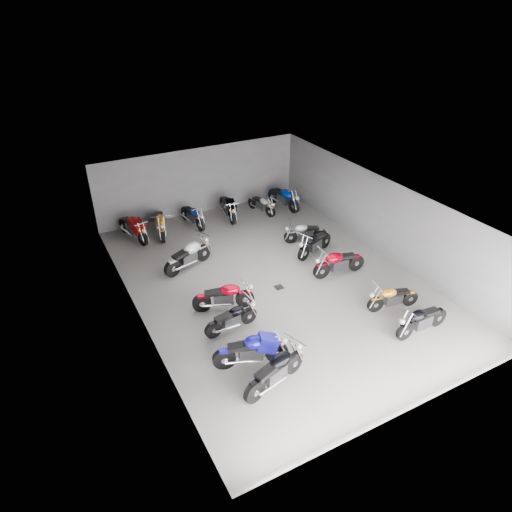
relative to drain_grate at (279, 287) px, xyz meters
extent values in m
plane|color=gray|center=(0.00, 0.50, -0.01)|extent=(14.00, 14.00, 0.00)
cube|color=slate|center=(0.00, 7.50, 1.59)|extent=(10.00, 0.10, 3.20)
cube|color=slate|center=(-5.00, 0.50, 1.59)|extent=(0.10, 14.00, 3.20)
cube|color=slate|center=(5.00, 0.50, 1.59)|extent=(0.10, 14.00, 3.20)
cube|color=black|center=(0.00, 0.50, 3.21)|extent=(10.00, 14.00, 0.04)
cube|color=black|center=(0.00, 0.00, 0.00)|extent=(0.32, 0.32, 0.01)
cylinder|color=black|center=(-1.82, -3.88, 0.33)|extent=(0.69, 0.32, 0.68)
cylinder|color=black|center=(-3.29, -4.30, 0.33)|extent=(0.70, 0.34, 0.68)
cube|color=#2D2D30|center=(-2.55, -4.09, 0.44)|extent=(0.75, 0.50, 0.42)
ellipsoid|color=black|center=(-2.33, -4.03, 0.78)|extent=(0.81, 0.61, 0.38)
cube|color=black|center=(-2.88, -4.18, 0.74)|extent=(0.70, 0.46, 0.19)
cylinder|color=black|center=(-2.01, -3.29, 0.34)|extent=(0.70, 0.34, 0.69)
cylinder|color=black|center=(-3.49, -2.81, 0.34)|extent=(0.70, 0.36, 0.69)
cube|color=#2D2D30|center=(-2.75, -3.05, 0.44)|extent=(0.76, 0.52, 0.43)
ellipsoid|color=#151392|center=(-2.53, -3.12, 0.79)|extent=(0.82, 0.63, 0.39)
cube|color=black|center=(-3.08, -2.94, 0.74)|extent=(0.71, 0.48, 0.19)
cylinder|color=black|center=(-1.93, -1.30, 0.28)|extent=(0.59, 0.17, 0.58)
cylinder|color=black|center=(-3.23, -1.41, 0.28)|extent=(0.59, 0.19, 0.58)
cube|color=#2D2D30|center=(-2.58, -1.36, 0.37)|extent=(0.61, 0.32, 0.36)
ellipsoid|color=black|center=(-2.38, -1.34, 0.66)|extent=(0.64, 0.41, 0.33)
cube|color=black|center=(-2.87, -1.38, 0.63)|extent=(0.57, 0.30, 0.16)
cylinder|color=black|center=(-1.63, -0.44, 0.32)|extent=(0.66, 0.33, 0.65)
cylinder|color=black|center=(-3.04, 0.02, 0.32)|extent=(0.67, 0.35, 0.65)
cube|color=#2D2D30|center=(-2.33, -0.21, 0.42)|extent=(0.73, 0.50, 0.41)
ellipsoid|color=#A50014|center=(-2.12, -0.28, 0.75)|extent=(0.79, 0.60, 0.37)
cube|color=black|center=(-2.64, -0.11, 0.71)|extent=(0.68, 0.46, 0.19)
cylinder|color=black|center=(-1.71, 3.11, 0.34)|extent=(0.70, 0.37, 0.70)
cylinder|color=black|center=(-3.20, 2.57, 0.34)|extent=(0.71, 0.39, 0.70)
cube|color=#2D2D30|center=(-2.46, 2.84, 0.45)|extent=(0.78, 0.55, 0.44)
ellipsoid|color=silver|center=(-2.23, 2.93, 0.80)|extent=(0.84, 0.66, 0.39)
cube|color=black|center=(-2.78, 2.72, 0.76)|extent=(0.73, 0.51, 0.20)
cylinder|color=black|center=(2.01, -4.31, 0.31)|extent=(0.64, 0.14, 0.64)
cylinder|color=black|center=(3.45, -4.29, 0.31)|extent=(0.64, 0.16, 0.64)
cube|color=#2D2D30|center=(2.73, -4.30, 0.41)|extent=(0.65, 0.31, 0.40)
ellipsoid|color=black|center=(2.51, -4.31, 0.73)|extent=(0.68, 0.41, 0.36)
cube|color=black|center=(3.04, -4.30, 0.69)|extent=(0.61, 0.29, 0.18)
cylinder|color=black|center=(2.15, -2.77, 0.29)|extent=(0.59, 0.24, 0.58)
cylinder|color=black|center=(3.44, -3.05, 0.29)|extent=(0.60, 0.26, 0.58)
cube|color=#2D2D30|center=(2.80, -2.91, 0.38)|extent=(0.64, 0.39, 0.36)
ellipsoid|color=orange|center=(2.60, -2.87, 0.67)|extent=(0.68, 0.49, 0.33)
cube|color=black|center=(3.08, -2.97, 0.63)|extent=(0.60, 0.37, 0.17)
cylinder|color=black|center=(1.72, -0.22, 0.33)|extent=(0.68, 0.20, 0.67)
cylinder|color=black|center=(3.24, -0.36, 0.33)|extent=(0.68, 0.22, 0.67)
cube|color=#2D2D30|center=(2.48, -0.29, 0.43)|extent=(0.71, 0.38, 0.42)
ellipsoid|color=#8D0010|center=(2.25, -0.27, 0.77)|extent=(0.75, 0.48, 0.38)
cube|color=black|center=(2.82, -0.32, 0.73)|extent=(0.66, 0.35, 0.19)
cylinder|color=black|center=(1.87, 1.22, 0.31)|extent=(0.65, 0.33, 0.64)
cylinder|color=black|center=(3.24, 1.70, 0.31)|extent=(0.66, 0.35, 0.64)
cube|color=#2D2D30|center=(2.55, 1.46, 0.42)|extent=(0.71, 0.50, 0.40)
ellipsoid|color=black|center=(2.34, 1.39, 0.74)|extent=(0.78, 0.60, 0.36)
cube|color=black|center=(2.86, 1.56, 0.70)|extent=(0.67, 0.47, 0.18)
cylinder|color=black|center=(2.16, 2.69, 0.29)|extent=(0.59, 0.28, 0.58)
cylinder|color=black|center=(3.42, 2.31, 0.29)|extent=(0.60, 0.30, 0.58)
cube|color=#2D2D30|center=(2.79, 2.50, 0.38)|extent=(0.65, 0.43, 0.36)
ellipsoid|color=#B8B8BD|center=(2.60, 2.56, 0.67)|extent=(0.70, 0.53, 0.33)
cube|color=black|center=(3.07, 2.41, 0.63)|extent=(0.60, 0.41, 0.17)
cylinder|color=black|center=(-3.52, 5.49, 0.35)|extent=(0.31, 0.72, 0.70)
cylinder|color=black|center=(-3.91, 7.04, 0.35)|extent=(0.33, 0.72, 0.70)
cube|color=#2D2D30|center=(-3.71, 6.27, 0.46)|extent=(0.50, 0.78, 0.44)
ellipsoid|color=#9F1010|center=(-3.65, 6.03, 0.81)|extent=(0.61, 0.83, 0.40)
cube|color=black|center=(-3.80, 6.61, 0.77)|extent=(0.47, 0.73, 0.20)
cylinder|color=black|center=(-2.67, 5.37, 0.34)|extent=(0.30, 0.71, 0.70)
cylinder|color=black|center=(-2.31, 6.91, 0.34)|extent=(0.32, 0.72, 0.70)
cube|color=#2D2D30|center=(-2.49, 6.14, 0.45)|extent=(0.48, 0.77, 0.44)
ellipsoid|color=orange|center=(-2.55, 5.90, 0.80)|extent=(0.59, 0.82, 0.39)
cube|color=black|center=(-2.41, 6.48, 0.76)|extent=(0.45, 0.72, 0.20)
cylinder|color=black|center=(-0.84, 5.58, 0.31)|extent=(0.21, 0.65, 0.63)
cylinder|color=black|center=(-1.03, 7.00, 0.31)|extent=(0.23, 0.65, 0.63)
cube|color=#2D2D30|center=(-0.93, 6.29, 0.41)|extent=(0.38, 0.68, 0.40)
ellipsoid|color=navy|center=(-0.90, 6.07, 0.73)|extent=(0.48, 0.72, 0.36)
cube|color=black|center=(-0.98, 6.60, 0.69)|extent=(0.36, 0.64, 0.18)
cylinder|color=black|center=(0.74, 5.51, 0.34)|extent=(0.24, 0.71, 0.70)
cylinder|color=black|center=(0.97, 7.08, 0.34)|extent=(0.26, 0.72, 0.70)
cube|color=#2D2D30|center=(0.85, 6.29, 0.45)|extent=(0.43, 0.75, 0.44)
ellipsoid|color=black|center=(0.82, 6.06, 0.80)|extent=(0.54, 0.80, 0.39)
cube|color=black|center=(0.90, 6.64, 0.76)|extent=(0.40, 0.70, 0.20)
cylinder|color=black|center=(2.67, 5.37, 0.28)|extent=(0.24, 0.59, 0.58)
cylinder|color=black|center=(2.39, 6.64, 0.28)|extent=(0.26, 0.59, 0.58)
cube|color=#2D2D30|center=(2.53, 6.00, 0.37)|extent=(0.39, 0.63, 0.36)
ellipsoid|color=#B1B2B9|center=(2.57, 5.81, 0.66)|extent=(0.49, 0.68, 0.32)
cube|color=black|center=(2.47, 6.28, 0.62)|extent=(0.37, 0.59, 0.16)
cylinder|color=black|center=(3.92, 5.24, 0.34)|extent=(0.25, 0.71, 0.70)
cylinder|color=black|center=(3.67, 6.80, 0.34)|extent=(0.27, 0.71, 0.70)
cube|color=#2D2D30|center=(3.80, 6.02, 0.45)|extent=(0.43, 0.75, 0.44)
ellipsoid|color=#032A9F|center=(3.83, 5.78, 0.80)|extent=(0.55, 0.80, 0.39)
cube|color=black|center=(3.74, 6.36, 0.76)|extent=(0.41, 0.70, 0.20)
camera|label=1|loc=(-7.28, -11.88, 9.57)|focal=32.00mm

